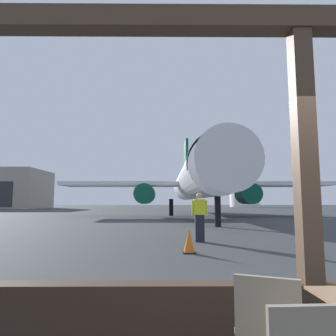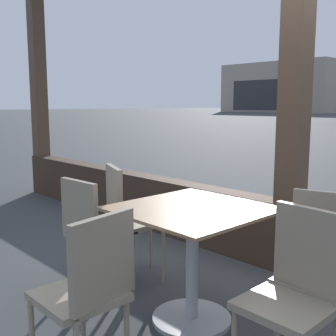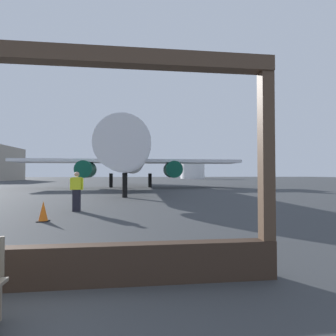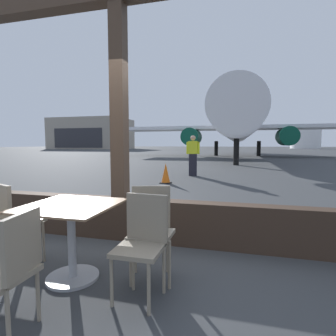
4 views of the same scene
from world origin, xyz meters
name	(u,v)px [view 3 (image 3 of 4)]	position (x,y,z in m)	size (l,w,h in m)	color
ground_plane	(123,184)	(0.00, 40.00, 0.00)	(220.00, 220.00, 0.00)	#383A3D
airplane	(130,159)	(1.51, 26.68, 3.46)	(26.30, 32.04, 10.23)	silver
ground_crew_worker	(77,191)	(-0.25, 7.86, 0.90)	(0.57, 0.22, 1.74)	black
traffic_cone	(43,212)	(-0.81, 5.46, 0.33)	(0.36, 0.36, 0.70)	orange
fuel_storage_tank	(192,170)	(21.63, 86.49, 2.98)	(8.48, 8.48, 5.96)	white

